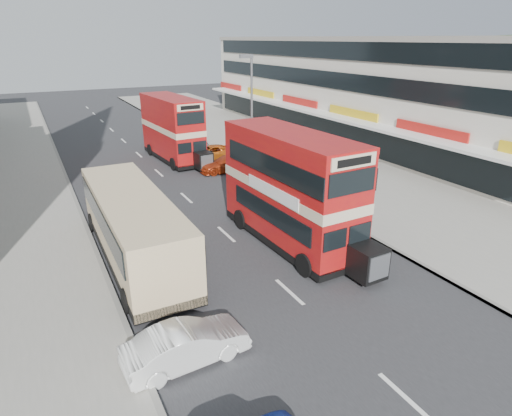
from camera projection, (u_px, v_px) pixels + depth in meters
ground at (320, 319)px, 15.22m from camera, size 160.00×160.00×0.00m
road_surface at (159, 173)px, 31.70m from camera, size 12.00×90.00×0.01m
pavement_right at (298, 153)px, 36.87m from camera, size 12.00×90.00×0.15m
kerb_left at (69, 184)px, 29.03m from camera, size 0.20×90.00×0.16m
kerb_right at (235, 162)px, 34.32m from camera, size 0.20×90.00×0.16m
commercial_row at (360, 90)px, 40.28m from camera, size 9.90×46.20×9.30m
street_lamp at (251, 104)px, 31.13m from camera, size 1.00×0.20×8.12m
bus_main at (291, 189)px, 19.97m from camera, size 2.89×9.37×5.14m
bus_second at (173, 129)px, 34.19m from camera, size 2.95×8.79×4.81m
coach at (133, 224)px, 18.87m from camera, size 2.73×10.46×2.77m
car_left_front at (186, 345)px, 13.01m from camera, size 3.88×1.56×1.25m
car_right_a at (228, 164)px, 31.81m from camera, size 4.27×2.03×1.20m
car_right_b at (210, 153)px, 35.04m from camera, size 4.07×1.96×1.12m
car_right_c at (169, 128)px, 43.65m from camera, size 4.36×2.12×1.44m
pedestrian_near at (303, 172)px, 28.66m from camera, size 0.61×0.45×1.54m
cyclist at (205, 155)px, 33.33m from camera, size 0.71×1.63×2.24m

